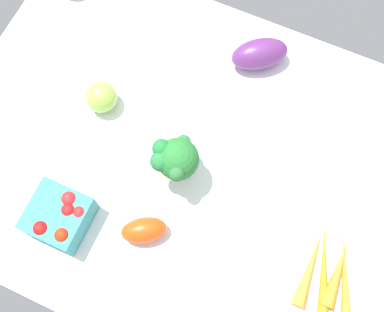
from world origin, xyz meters
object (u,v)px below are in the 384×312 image
Objects in this scene: eggplant at (260,54)px; roma_tomato at (144,230)px; heirloom_tomato_green at (101,97)px; broccoli_head at (176,159)px; carrot_bunch at (328,272)px; berry_basket at (60,216)px.

eggplant reaches higher than roma_tomato.
heirloom_tomato_green is at bearing 100.13° from roma_tomato.
broccoli_head is (-5.62, -30.94, 4.89)cm from eggplant.
roma_tomato is at bearing -46.48° from heirloom_tomato_green.
heirloom_tomato_green is 29.71cm from roma_tomato.
carrot_bunch is at bearing -21.76° from roma_tomato.
carrot_bunch is 1.44× the size of broccoli_head.
carrot_bunch is at bearing -88.98° from eggplant.
eggplant is at bearing 66.00° from berry_basket.
broccoli_head reaches higher than carrot_bunch.
berry_basket is 53.83cm from eggplant.
roma_tomato reaches higher than carrot_bunch.
berry_basket is 0.86× the size of eggplant.
carrot_bunch is 35.91cm from roma_tomato.
heirloom_tomato_green is at bearing 100.19° from berry_basket.
heirloom_tomato_green is at bearing 165.57° from carrot_bunch.
berry_basket is at bearing -150.69° from eggplant.
berry_basket is at bearing 162.09° from roma_tomato.
eggplant is at bearing 41.24° from heirloom_tomato_green.
heirloom_tomato_green reaches higher than carrot_bunch.
broccoli_head is at bearing 54.63° from roma_tomato.
roma_tomato is (-6.11, -44.81, -0.83)cm from eggplant.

